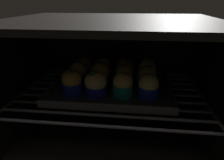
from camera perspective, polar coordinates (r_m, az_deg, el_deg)
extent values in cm
cube|color=black|center=(72.78, -0.11, -13.62)|extent=(59.00, 47.00, 1.50)
cube|color=black|center=(60.23, -0.14, 15.43)|extent=(59.00, 47.00, 1.50)
cube|color=black|center=(85.86, 1.69, 5.02)|extent=(59.00, 1.50, 34.00)
cube|color=black|center=(73.39, -23.02, 0.51)|extent=(1.50, 47.00, 34.00)
cube|color=black|center=(67.53, 24.89, -1.49)|extent=(1.50, 47.00, 34.00)
cylinder|color=#4C494C|center=(49.17, -2.83, -12.29)|extent=(54.00, 0.80, 0.80)
cylinder|color=#4C494C|center=(53.15, -1.98, -9.51)|extent=(54.00, 0.80, 0.80)
cylinder|color=#4C494C|center=(57.25, -1.27, -7.12)|extent=(54.00, 0.80, 0.80)
cylinder|color=#4C494C|center=(61.44, -0.65, -5.06)|extent=(54.00, 0.80, 0.80)
cylinder|color=#4C494C|center=(65.71, -0.12, -3.25)|extent=(54.00, 0.80, 0.80)
cylinder|color=#4C494C|center=(70.04, 0.34, -1.67)|extent=(54.00, 0.80, 0.80)
cylinder|color=#4C494C|center=(74.43, 0.75, -0.28)|extent=(54.00, 0.80, 0.80)
cylinder|color=#4C494C|center=(78.85, 1.11, 0.96)|extent=(54.00, 0.80, 0.80)
cylinder|color=#4C494C|center=(83.31, 1.44, 2.07)|extent=(54.00, 0.80, 0.80)
cylinder|color=#4C494C|center=(73.72, -21.46, -2.02)|extent=(0.80, 42.00, 0.80)
cylinder|color=#4C494C|center=(68.26, 23.06, -4.08)|extent=(0.80, 42.00, 0.80)
cube|color=#4C4C51|center=(66.40, 0.00, -2.05)|extent=(35.78, 28.53, 1.20)
cube|color=#4C4C51|center=(53.49, -1.75, -6.72)|extent=(35.78, 0.80, 1.00)
cube|color=#4C4C51|center=(78.92, 1.18, 2.59)|extent=(35.78, 0.80, 1.00)
cube|color=#4C4C51|center=(70.07, -14.35, -0.50)|extent=(0.80, 28.53, 1.00)
cube|color=#4C4C51|center=(66.39, 15.17, -1.79)|extent=(0.80, 28.53, 1.00)
cylinder|color=#1928B7|center=(61.31, -10.63, -2.19)|extent=(5.64, 5.64, 3.24)
sphere|color=gold|center=(60.31, -10.80, 0.19)|extent=(5.63, 5.63, 5.63)
sphere|color=#28702D|center=(58.97, -10.88, 1.41)|extent=(2.12, 2.12, 2.12)
cylinder|color=#1928B7|center=(59.50, -4.33, -2.61)|extent=(5.64, 5.64, 3.24)
sphere|color=#E0CC7A|center=(58.59, -4.40, -0.46)|extent=(6.15, 6.15, 6.15)
sphere|color=#19511E|center=(57.04, -5.18, 1.65)|extent=(2.18, 2.18, 2.18)
cylinder|color=#0C8C84|center=(58.88, 2.88, -2.84)|extent=(5.64, 5.64, 3.24)
sphere|color=#DBBC60|center=(57.87, 2.93, -0.45)|extent=(5.41, 5.41, 5.41)
sphere|color=#28702D|center=(57.00, 2.13, 1.55)|extent=(1.64, 1.64, 1.64)
cylinder|color=#1928B7|center=(58.75, 9.70, -3.18)|extent=(5.64, 5.64, 3.24)
sphere|color=#E0CC7A|center=(57.83, 9.84, -1.02)|extent=(5.57, 5.57, 5.57)
cylinder|color=#1928B7|center=(67.65, -8.96, 0.15)|extent=(5.64, 5.64, 3.24)
sphere|color=#DBBC60|center=(66.79, -9.08, 2.23)|extent=(5.76, 5.76, 5.76)
sphere|color=#19511E|center=(66.99, -9.02, 4.21)|extent=(2.34, 2.34, 2.34)
cylinder|color=#1928B7|center=(65.94, -3.09, -0.17)|extent=(5.64, 5.64, 3.24)
sphere|color=gold|center=(65.02, -3.13, 2.03)|extent=(5.93, 5.93, 5.93)
sphere|color=#1E6023|center=(65.43, -3.76, 4.20)|extent=(2.59, 2.59, 2.59)
cylinder|color=red|center=(65.04, 3.25, -0.48)|extent=(5.64, 5.64, 3.24)
sphere|color=gold|center=(64.11, 3.30, 1.77)|extent=(5.43, 5.43, 5.43)
sphere|color=#1E6023|center=(63.47, 3.24, 3.62)|extent=(1.61, 1.61, 1.61)
cylinder|color=#1928B7|center=(64.93, 9.26, -0.77)|extent=(5.64, 5.64, 3.24)
sphere|color=#DBBC60|center=(64.11, 9.38, 1.18)|extent=(5.87, 5.87, 5.87)
sphere|color=#1E6023|center=(63.63, 10.00, 3.32)|extent=(1.69, 1.69, 1.69)
cylinder|color=#7A238C|center=(73.80, -7.51, 2.01)|extent=(5.64, 5.64, 3.24)
sphere|color=gold|center=(73.05, -7.60, 3.82)|extent=(6.04, 6.04, 6.04)
cylinder|color=red|center=(72.65, -2.42, 1.87)|extent=(5.64, 5.64, 3.24)
sphere|color=#DBBC60|center=(71.82, -2.46, 3.91)|extent=(5.51, 5.51, 5.51)
sphere|color=#28702D|center=(71.42, -2.59, 5.36)|extent=(2.46, 2.46, 2.46)
cylinder|color=#7A238C|center=(72.40, 3.38, 1.78)|extent=(5.64, 5.64, 3.24)
sphere|color=gold|center=(71.68, 3.42, 3.54)|extent=(5.95, 5.95, 5.95)
sphere|color=#1E6023|center=(70.16, 3.98, 4.58)|extent=(1.97, 1.97, 1.97)
cylinder|color=#1928B7|center=(71.76, 9.27, 1.36)|extent=(5.64, 5.64, 3.24)
sphere|color=#E0CC7A|center=(71.01, 9.39, 3.17)|extent=(6.07, 6.07, 6.07)
sphere|color=#19511E|center=(70.86, 9.60, 4.89)|extent=(2.33, 2.33, 2.33)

